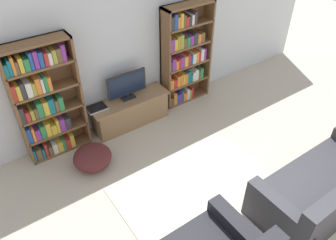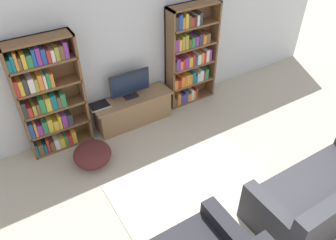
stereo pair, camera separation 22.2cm
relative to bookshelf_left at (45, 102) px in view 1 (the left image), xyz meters
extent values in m
cube|color=silver|center=(1.47, 0.18, 0.35)|extent=(8.80, 0.06, 2.60)
cube|color=brown|center=(-0.42, -0.02, 0.00)|extent=(0.04, 0.30, 1.91)
cube|color=brown|center=(0.53, -0.02, 0.00)|extent=(0.04, 0.30, 1.91)
cube|color=brown|center=(0.05, 0.11, 0.00)|extent=(0.98, 0.04, 1.91)
cube|color=brown|center=(0.05, -0.02, 0.94)|extent=(0.98, 0.30, 0.04)
cube|color=brown|center=(0.05, -0.02, -0.93)|extent=(0.95, 0.30, 0.04)
cube|color=#196B75|center=(-0.38, -0.04, -0.80)|extent=(0.04, 0.24, 0.22)
cube|color=brown|center=(-0.32, -0.04, -0.81)|extent=(0.08, 0.24, 0.21)
cube|color=#196B75|center=(-0.25, -0.04, -0.82)|extent=(0.04, 0.24, 0.18)
cube|color=#B72D28|center=(-0.20, -0.04, -0.79)|extent=(0.04, 0.24, 0.25)
cube|color=brown|center=(-0.14, -0.04, -0.83)|extent=(0.07, 0.24, 0.17)
cube|color=silver|center=(-0.06, -0.04, -0.82)|extent=(0.08, 0.24, 0.19)
cube|color=gold|center=(0.03, -0.04, -0.82)|extent=(0.08, 0.24, 0.19)
cube|color=#2D7F47|center=(0.09, -0.04, -0.81)|extent=(0.04, 0.24, 0.21)
cube|color=#B72D28|center=(0.16, -0.04, -0.82)|extent=(0.08, 0.24, 0.19)
cube|color=gold|center=(0.23, -0.04, -0.80)|extent=(0.07, 0.24, 0.23)
cube|color=brown|center=(0.05, -0.02, -0.55)|extent=(0.95, 0.30, 0.04)
cube|color=#234C99|center=(-0.37, -0.04, -0.40)|extent=(0.07, 0.24, 0.26)
cube|color=orange|center=(-0.31, -0.04, -0.41)|extent=(0.04, 0.24, 0.25)
cube|color=#7F338C|center=(-0.24, -0.04, -0.44)|extent=(0.07, 0.24, 0.19)
cube|color=#2D7F47|center=(-0.16, -0.04, -0.42)|extent=(0.07, 0.24, 0.22)
cube|color=gold|center=(-0.08, -0.04, -0.42)|extent=(0.08, 0.24, 0.23)
cube|color=gold|center=(0.00, -0.04, -0.45)|extent=(0.08, 0.24, 0.17)
cube|color=gold|center=(0.07, -0.04, -0.41)|extent=(0.04, 0.24, 0.24)
cube|color=#7F338C|center=(0.14, -0.04, -0.42)|extent=(0.08, 0.24, 0.23)
cube|color=#333338|center=(0.23, -0.04, -0.43)|extent=(0.08, 0.24, 0.20)
cube|color=brown|center=(0.05, -0.02, -0.17)|extent=(0.95, 0.30, 0.04)
cube|color=#333338|center=(-0.37, -0.04, -0.02)|extent=(0.06, 0.24, 0.26)
cube|color=#B72D28|center=(-0.30, -0.04, -0.07)|extent=(0.06, 0.24, 0.16)
cube|color=#9E9333|center=(-0.24, -0.04, -0.06)|extent=(0.05, 0.24, 0.17)
cube|color=brown|center=(-0.18, -0.04, -0.06)|extent=(0.04, 0.24, 0.18)
cube|color=#2D7F47|center=(-0.11, -0.04, -0.03)|extent=(0.08, 0.24, 0.24)
cube|color=gold|center=(-0.03, -0.04, -0.04)|extent=(0.08, 0.24, 0.23)
cube|color=#196B75|center=(0.05, -0.04, -0.03)|extent=(0.08, 0.24, 0.24)
cube|color=brown|center=(0.13, -0.04, -0.05)|extent=(0.05, 0.24, 0.19)
cube|color=#2D7F47|center=(0.20, -0.04, -0.04)|extent=(0.07, 0.24, 0.23)
cube|color=brown|center=(0.05, -0.02, 0.21)|extent=(0.95, 0.30, 0.04)
cube|color=#B72D28|center=(-0.37, -0.04, 0.35)|extent=(0.05, 0.24, 0.24)
cube|color=gold|center=(-0.32, -0.04, 0.34)|extent=(0.06, 0.24, 0.22)
cube|color=#333338|center=(-0.25, -0.04, 0.35)|extent=(0.05, 0.24, 0.24)
cube|color=silver|center=(-0.18, -0.04, 0.34)|extent=(0.08, 0.24, 0.22)
cube|color=#9E9333|center=(-0.11, -0.04, 0.33)|extent=(0.05, 0.24, 0.20)
cube|color=orange|center=(-0.05, -0.04, 0.35)|extent=(0.06, 0.24, 0.24)
cube|color=silver|center=(0.01, -0.04, 0.34)|extent=(0.04, 0.24, 0.22)
cube|color=#2D7F47|center=(0.06, -0.04, 0.35)|extent=(0.05, 0.24, 0.24)
cube|color=orange|center=(0.11, -0.04, 0.34)|extent=(0.05, 0.24, 0.22)
cube|color=brown|center=(0.05, -0.02, 0.59)|extent=(0.95, 0.30, 0.04)
cube|color=#196B75|center=(-0.38, -0.04, 0.70)|extent=(0.05, 0.24, 0.18)
cube|color=#196B75|center=(-0.32, -0.04, 0.72)|extent=(0.04, 0.24, 0.22)
cube|color=orange|center=(-0.28, -0.04, 0.74)|extent=(0.04, 0.24, 0.25)
cube|color=brown|center=(-0.24, -0.04, 0.70)|extent=(0.04, 0.24, 0.18)
cube|color=gold|center=(-0.18, -0.04, 0.72)|extent=(0.06, 0.24, 0.21)
cube|color=#2D7F47|center=(-0.11, -0.04, 0.70)|extent=(0.07, 0.24, 0.18)
cube|color=#234C99|center=(-0.05, -0.04, 0.74)|extent=(0.04, 0.24, 0.25)
cube|color=#7F338C|center=(0.01, -0.04, 0.74)|extent=(0.06, 0.24, 0.25)
cube|color=#234C99|center=(0.08, -0.04, 0.72)|extent=(0.06, 0.24, 0.22)
cube|color=#B72D28|center=(0.14, -0.04, 0.71)|extent=(0.05, 0.24, 0.19)
cube|color=silver|center=(0.20, -0.04, 0.70)|extent=(0.05, 0.24, 0.18)
cube|color=#9E9333|center=(0.26, -0.04, 0.72)|extent=(0.06, 0.24, 0.21)
cube|color=brown|center=(0.33, -0.04, 0.72)|extent=(0.06, 0.24, 0.21)
cube|color=#7F338C|center=(0.39, -0.04, 0.74)|extent=(0.06, 0.24, 0.25)
cube|color=brown|center=(2.17, -0.02, 0.00)|extent=(0.04, 0.30, 1.91)
cube|color=brown|center=(3.12, -0.02, 0.00)|extent=(0.04, 0.30, 1.91)
cube|color=brown|center=(2.65, 0.11, 0.00)|extent=(0.98, 0.04, 1.91)
cube|color=brown|center=(2.65, -0.02, 0.94)|extent=(0.98, 0.30, 0.04)
cube|color=brown|center=(2.65, -0.02, -0.93)|extent=(0.95, 0.30, 0.04)
cube|color=brown|center=(2.21, -0.04, -0.82)|extent=(0.04, 0.24, 0.18)
cube|color=brown|center=(2.26, -0.04, -0.83)|extent=(0.04, 0.24, 0.16)
cube|color=orange|center=(2.32, -0.04, -0.79)|extent=(0.06, 0.24, 0.25)
cube|color=#234C99|center=(2.38, -0.04, -0.82)|extent=(0.06, 0.24, 0.19)
cube|color=#7F338C|center=(2.44, -0.04, -0.82)|extent=(0.04, 0.24, 0.19)
cube|color=#234C99|center=(2.49, -0.04, -0.79)|extent=(0.05, 0.24, 0.25)
cube|color=orange|center=(2.56, -0.04, -0.83)|extent=(0.08, 0.24, 0.17)
cube|color=silver|center=(2.63, -0.04, -0.80)|extent=(0.06, 0.24, 0.23)
cube|color=#9E9333|center=(2.68, -0.04, -0.81)|extent=(0.05, 0.24, 0.20)
cube|color=#B72D28|center=(2.73, -0.04, -0.80)|extent=(0.04, 0.24, 0.23)
cube|color=brown|center=(2.65, -0.02, -0.55)|extent=(0.95, 0.30, 0.04)
cube|color=orange|center=(2.23, -0.04, -0.44)|extent=(0.08, 0.24, 0.18)
cube|color=#B72D28|center=(2.32, -0.04, -0.45)|extent=(0.07, 0.24, 0.17)
cube|color=orange|center=(2.39, -0.04, -0.43)|extent=(0.07, 0.24, 0.21)
cube|color=orange|center=(2.46, -0.04, -0.42)|extent=(0.04, 0.24, 0.23)
cube|color=gold|center=(2.51, -0.04, -0.42)|extent=(0.04, 0.24, 0.22)
cube|color=orange|center=(2.56, -0.04, -0.42)|extent=(0.07, 0.24, 0.21)
cube|color=#196B75|center=(2.64, -0.04, -0.41)|extent=(0.07, 0.24, 0.23)
cube|color=#196B75|center=(2.70, -0.04, -0.45)|extent=(0.04, 0.24, 0.16)
cube|color=silver|center=(2.75, -0.04, -0.44)|extent=(0.05, 0.24, 0.18)
cube|color=silver|center=(2.82, -0.04, -0.42)|extent=(0.08, 0.24, 0.22)
cube|color=brown|center=(2.88, -0.04, -0.44)|extent=(0.04, 0.24, 0.18)
cube|color=#2D7F47|center=(2.94, -0.04, -0.43)|extent=(0.07, 0.24, 0.21)
cube|color=brown|center=(2.65, -0.02, -0.17)|extent=(0.95, 0.30, 0.04)
cube|color=#333338|center=(2.21, -0.04, -0.06)|extent=(0.04, 0.24, 0.19)
cube|color=#7F338C|center=(2.28, -0.04, -0.04)|extent=(0.08, 0.24, 0.23)
cube|color=orange|center=(2.35, -0.04, -0.07)|extent=(0.05, 0.24, 0.17)
cube|color=#B72D28|center=(2.40, -0.04, -0.05)|extent=(0.04, 0.24, 0.20)
cube|color=#7F338C|center=(2.47, -0.04, -0.05)|extent=(0.08, 0.24, 0.21)
cube|color=gold|center=(2.55, -0.04, -0.05)|extent=(0.07, 0.24, 0.20)
cube|color=#B72D28|center=(2.62, -0.04, -0.04)|extent=(0.05, 0.24, 0.23)
cube|color=#234C99|center=(2.67, -0.04, -0.06)|extent=(0.04, 0.24, 0.18)
cube|color=silver|center=(2.74, -0.04, -0.05)|extent=(0.08, 0.24, 0.19)
cube|color=orange|center=(2.81, -0.04, -0.04)|extent=(0.05, 0.24, 0.22)
cube|color=#B72D28|center=(2.87, -0.04, -0.05)|extent=(0.04, 0.24, 0.20)
cube|color=silver|center=(2.93, -0.04, -0.03)|extent=(0.07, 0.24, 0.24)
cube|color=#7F338C|center=(2.99, -0.04, -0.03)|extent=(0.05, 0.24, 0.23)
cube|color=brown|center=(2.65, -0.02, 0.21)|extent=(0.95, 0.30, 0.04)
cube|color=#7F338C|center=(2.23, -0.04, 0.34)|extent=(0.08, 0.24, 0.22)
cube|color=gold|center=(2.31, -0.04, 0.33)|extent=(0.06, 0.24, 0.21)
cube|color=#9E9333|center=(2.38, -0.04, 0.35)|extent=(0.05, 0.24, 0.24)
cube|color=#9E9333|center=(2.45, -0.04, 0.36)|extent=(0.07, 0.24, 0.25)
cube|color=brown|center=(2.51, -0.04, 0.32)|extent=(0.06, 0.24, 0.17)
cube|color=#2D7F47|center=(2.58, -0.04, 0.32)|extent=(0.07, 0.24, 0.18)
cube|color=#7F338C|center=(2.67, -0.04, 0.32)|extent=(0.07, 0.24, 0.18)
cube|color=#333338|center=(2.75, -0.04, 0.34)|extent=(0.08, 0.24, 0.21)
cube|color=orange|center=(2.83, -0.04, 0.32)|extent=(0.07, 0.24, 0.17)
cube|color=brown|center=(2.91, -0.04, 0.32)|extent=(0.08, 0.24, 0.18)
cube|color=brown|center=(2.65, -0.02, 0.59)|extent=(0.95, 0.30, 0.04)
cube|color=#333338|center=(2.23, -0.04, 0.73)|extent=(0.08, 0.24, 0.23)
cube|color=#234C99|center=(2.31, -0.04, 0.74)|extent=(0.06, 0.24, 0.25)
cube|color=orange|center=(2.37, -0.04, 0.71)|extent=(0.05, 0.24, 0.20)
cube|color=gold|center=(2.43, -0.04, 0.74)|extent=(0.06, 0.24, 0.25)
cube|color=brown|center=(2.49, -0.04, 0.72)|extent=(0.04, 0.24, 0.21)
cube|color=#B72D28|center=(2.54, -0.04, 0.69)|extent=(0.06, 0.24, 0.16)
cube|color=#333338|center=(2.61, -0.04, 0.70)|extent=(0.05, 0.24, 0.16)
cube|color=silver|center=(2.66, -0.04, 0.70)|extent=(0.05, 0.24, 0.18)
cube|color=#333338|center=(2.72, -0.04, 0.72)|extent=(0.06, 0.24, 0.21)
cube|color=#8E6B47|center=(1.35, -0.10, -0.71)|extent=(1.34, 0.41, 0.49)
cube|color=#8E6B47|center=(1.35, -0.10, -0.44)|extent=(1.43, 0.44, 0.04)
cube|color=black|center=(1.35, -0.05, -0.41)|extent=(0.24, 0.16, 0.03)
cylinder|color=black|center=(1.35, -0.05, -0.37)|extent=(0.04, 0.04, 0.05)
cube|color=black|center=(1.35, -0.05, -0.14)|extent=(0.72, 0.04, 0.41)
cube|color=black|center=(1.35, -0.07, -0.14)|extent=(0.67, 0.00, 0.37)
cube|color=#B7B7BC|center=(0.77, -0.03, -0.41)|extent=(0.34, 0.25, 0.02)
cube|color=black|center=(0.77, -0.03, -0.40)|extent=(0.32, 0.24, 0.00)
cube|color=beige|center=(1.34, -2.20, -0.94)|extent=(2.22, 1.94, 0.02)
cube|color=#2D2D33|center=(2.59, -3.12, -0.72)|extent=(2.00, 0.92, 0.45)
cube|color=#2D2D33|center=(1.68, -3.12, -0.63)|extent=(0.18, 0.92, 0.63)
ellipsoid|color=#4C1E1E|center=(0.33, -0.70, -0.77)|extent=(0.59, 0.59, 0.35)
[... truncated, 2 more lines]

